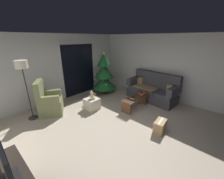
{
  "coord_description": "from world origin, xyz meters",
  "views": [
    {
      "loc": [
        -2.55,
        -2.0,
        2.35
      ],
      "look_at": [
        0.4,
        0.7,
        0.85
      ],
      "focal_mm": 22.23,
      "sensor_mm": 36.0,
      "label": 1
    }
  ],
  "objects_px": {
    "remote_silver": "(132,99)",
    "couch": "(152,90)",
    "cell_phone": "(142,92)",
    "ottoman": "(92,104)",
    "book_stack": "(142,93)",
    "armchair": "(49,102)",
    "teddy_bear_honey_by_tree": "(95,96)",
    "coffee_table": "(135,101)",
    "floor_lamp": "(23,70)",
    "christmas_tree": "(104,75)",
    "remote_black": "(133,97)",
    "remote_graphite": "(134,96)",
    "teddy_bear_cream": "(92,96)",
    "cardboard_box_taped_mid_floor": "(160,126)",
    "television": "(5,162)"
  },
  "relations": [
    {
      "from": "christmas_tree",
      "to": "armchair",
      "type": "xyz_separation_m",
      "value": [
        -2.54,
        -0.04,
        -0.41
      ]
    },
    {
      "from": "coffee_table",
      "to": "remote_silver",
      "type": "bearing_deg",
      "value": -179.25
    },
    {
      "from": "couch",
      "to": "christmas_tree",
      "type": "distance_m",
      "value": 2.14
    },
    {
      "from": "book_stack",
      "to": "couch",
      "type": "bearing_deg",
      "value": -1.13
    },
    {
      "from": "coffee_table",
      "to": "teddy_bear_honey_by_tree",
      "type": "distance_m",
      "value": 1.68
    },
    {
      "from": "armchair",
      "to": "couch",
      "type": "bearing_deg",
      "value": -30.61
    },
    {
      "from": "remote_black",
      "to": "teddy_bear_cream",
      "type": "distance_m",
      "value": 1.4
    },
    {
      "from": "book_stack",
      "to": "armchair",
      "type": "bearing_deg",
      "value": 142.72
    },
    {
      "from": "remote_silver",
      "to": "teddy_bear_honey_by_tree",
      "type": "distance_m",
      "value": 1.66
    },
    {
      "from": "armchair",
      "to": "book_stack",
      "type": "bearing_deg",
      "value": -37.28
    },
    {
      "from": "remote_black",
      "to": "television",
      "type": "xyz_separation_m",
      "value": [
        -3.66,
        -0.78,
        0.65
      ]
    },
    {
      "from": "remote_graphite",
      "to": "christmas_tree",
      "type": "relative_size",
      "value": 0.09
    },
    {
      "from": "armchair",
      "to": "floor_lamp",
      "type": "distance_m",
      "value": 1.22
    },
    {
      "from": "floor_lamp",
      "to": "television",
      "type": "height_order",
      "value": "floor_lamp"
    },
    {
      "from": "ottoman",
      "to": "teddy_bear_cream",
      "type": "relative_size",
      "value": 1.54
    },
    {
      "from": "couch",
      "to": "remote_graphite",
      "type": "xyz_separation_m",
      "value": [
        -1.04,
        0.18,
        0.02
      ]
    },
    {
      "from": "television",
      "to": "ottoman",
      "type": "bearing_deg",
      "value": 33.88
    },
    {
      "from": "armchair",
      "to": "teddy_bear_honey_by_tree",
      "type": "relative_size",
      "value": 3.96
    },
    {
      "from": "couch",
      "to": "book_stack",
      "type": "distance_m",
      "value": 0.75
    },
    {
      "from": "television",
      "to": "remote_silver",
      "type": "bearing_deg",
      "value": 11.68
    },
    {
      "from": "coffee_table",
      "to": "floor_lamp",
      "type": "distance_m",
      "value": 3.53
    },
    {
      "from": "armchair",
      "to": "cell_phone",
      "type": "bearing_deg",
      "value": -37.39
    },
    {
      "from": "remote_black",
      "to": "remote_graphite",
      "type": "bearing_deg",
      "value": -70.23
    },
    {
      "from": "teddy_bear_honey_by_tree",
      "to": "couch",
      "type": "bearing_deg",
      "value": -48.22
    },
    {
      "from": "remote_graphite",
      "to": "cell_phone",
      "type": "distance_m",
      "value": 0.33
    },
    {
      "from": "book_stack",
      "to": "television",
      "type": "distance_m",
      "value": 4.16
    },
    {
      "from": "remote_silver",
      "to": "couch",
      "type": "bearing_deg",
      "value": 0.31
    },
    {
      "from": "coffee_table",
      "to": "remote_graphite",
      "type": "bearing_deg",
      "value": 59.29
    },
    {
      "from": "remote_silver",
      "to": "floor_lamp",
      "type": "height_order",
      "value": "floor_lamp"
    },
    {
      "from": "remote_silver",
      "to": "remote_black",
      "type": "distance_m",
      "value": 0.12
    },
    {
      "from": "christmas_tree",
      "to": "couch",
      "type": "bearing_deg",
      "value": -69.8
    },
    {
      "from": "teddy_bear_honey_by_tree",
      "to": "cardboard_box_taped_mid_floor",
      "type": "relative_size",
      "value": 0.63
    },
    {
      "from": "remote_black",
      "to": "television",
      "type": "relative_size",
      "value": 0.19
    },
    {
      "from": "remote_black",
      "to": "floor_lamp",
      "type": "distance_m",
      "value": 3.41
    },
    {
      "from": "remote_silver",
      "to": "teddy_bear_honey_by_tree",
      "type": "relative_size",
      "value": 0.55
    },
    {
      "from": "couch",
      "to": "remote_black",
      "type": "distance_m",
      "value": 1.16
    },
    {
      "from": "couch",
      "to": "remote_black",
      "type": "relative_size",
      "value": 12.78
    },
    {
      "from": "coffee_table",
      "to": "ottoman",
      "type": "xyz_separation_m",
      "value": [
        -1.04,
        1.07,
        -0.08
      ]
    },
    {
      "from": "coffee_table",
      "to": "cardboard_box_taped_mid_floor",
      "type": "height_order",
      "value": "coffee_table"
    },
    {
      "from": "teddy_bear_honey_by_tree",
      "to": "coffee_table",
      "type": "bearing_deg",
      "value": -75.08
    },
    {
      "from": "cardboard_box_taped_mid_floor",
      "to": "ottoman",
      "type": "bearing_deg",
      "value": 100.15
    },
    {
      "from": "couch",
      "to": "remote_silver",
      "type": "distance_m",
      "value": 1.27
    },
    {
      "from": "remote_black",
      "to": "teddy_bear_cream",
      "type": "xyz_separation_m",
      "value": [
        -0.97,
        1.01,
        0.08
      ]
    },
    {
      "from": "book_stack",
      "to": "floor_lamp",
      "type": "relative_size",
      "value": 0.15
    },
    {
      "from": "cell_phone",
      "to": "ottoman",
      "type": "xyz_separation_m",
      "value": [
        -1.36,
        1.13,
        -0.35
      ]
    },
    {
      "from": "ottoman",
      "to": "cell_phone",
      "type": "bearing_deg",
      "value": -39.74
    },
    {
      "from": "ottoman",
      "to": "couch",
      "type": "bearing_deg",
      "value": -28.48
    },
    {
      "from": "remote_silver",
      "to": "cardboard_box_taped_mid_floor",
      "type": "bearing_deg",
      "value": -106.08
    },
    {
      "from": "couch",
      "to": "teddy_bear_honey_by_tree",
      "type": "xyz_separation_m",
      "value": [
        -1.52,
        1.7,
        -0.28
      ]
    },
    {
      "from": "coffee_table",
      "to": "teddy_bear_honey_by_tree",
      "type": "height_order",
      "value": "coffee_table"
    }
  ]
}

